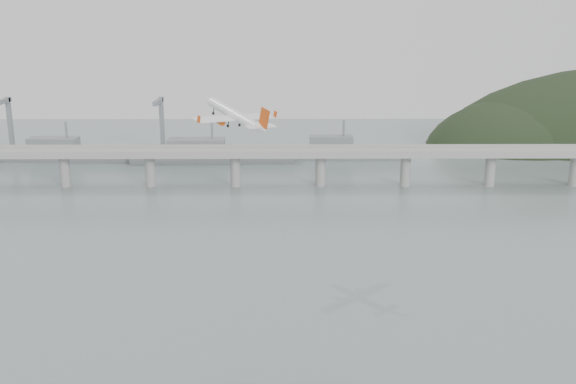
{
  "coord_description": "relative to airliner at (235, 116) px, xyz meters",
  "views": [
    {
      "loc": [
        -1.55,
        -184.6,
        101.58
      ],
      "look_at": [
        0.0,
        55.0,
        36.0
      ],
      "focal_mm": 42.0,
      "sensor_mm": 36.0,
      "label": 1
    }
  ],
  "objects": [
    {
      "name": "ground",
      "position": [
        19.77,
        -67.01,
        -62.56
      ],
      "size": [
        900.0,
        900.0,
        0.0
      ],
      "primitive_type": "plane",
      "color": "slate",
      "rests_on": "ground"
    },
    {
      "name": "bridge",
      "position": [
        18.62,
        132.99,
        -44.91
      ],
      "size": [
        800.0,
        22.0,
        23.9
      ],
      "color": "gray",
      "rests_on": "ground"
    },
    {
      "name": "distant_fleet",
      "position": [
        -135.58,
        198.07,
        -56.34
      ],
      "size": [
        453.0,
        60.9,
        40.0
      ],
      "color": "slate",
      "rests_on": "ground"
    },
    {
      "name": "airliner",
      "position": [
        0.0,
        0.0,
        0.0
      ],
      "size": [
        31.09,
        33.31,
        12.03
      ],
      "rotation": [
        0.05,
        -0.23,
        2.28
      ],
      "color": "white",
      "rests_on": "ground"
    }
  ]
}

